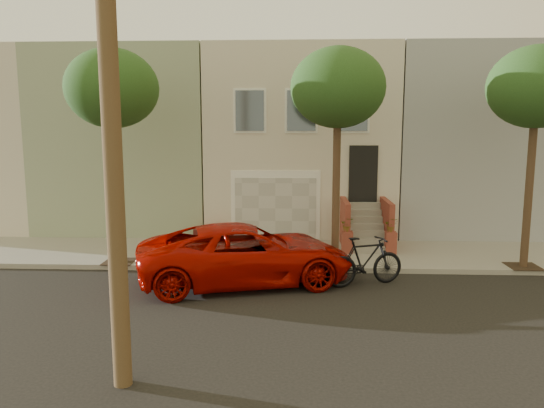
{
  "coord_description": "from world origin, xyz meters",
  "views": [
    {
      "loc": [
        -0.17,
        -11.02,
        4.22
      ],
      "look_at": [
        -0.83,
        3.0,
        2.09
      ],
      "focal_mm": 33.97,
      "sensor_mm": 36.0,
      "label": 1
    }
  ],
  "objects": [
    {
      "name": "ground",
      "position": [
        0.0,
        0.0,
        0.0
      ],
      "size": [
        90.0,
        90.0,
        0.0
      ],
      "primitive_type": "plane",
      "color": "black",
      "rests_on": "ground"
    },
    {
      "name": "sidewalk",
      "position": [
        0.0,
        5.35,
        0.07
      ],
      "size": [
        40.0,
        3.7,
        0.15
      ],
      "primitive_type": "cube",
      "color": "gray",
      "rests_on": "ground"
    },
    {
      "name": "house_row",
      "position": [
        0.0,
        11.19,
        3.64
      ],
      "size": [
        33.1,
        11.7,
        7.0
      ],
      "color": "beige",
      "rests_on": "sidewalk"
    },
    {
      "name": "tree_left",
      "position": [
        -5.5,
        3.9,
        5.26
      ],
      "size": [
        2.7,
        2.57,
        6.3
      ],
      "color": "#2D2116",
      "rests_on": "sidewalk"
    },
    {
      "name": "tree_mid",
      "position": [
        1.0,
        3.9,
        5.26
      ],
      "size": [
        2.7,
        2.57,
        6.3
      ],
      "color": "#2D2116",
      "rests_on": "sidewalk"
    },
    {
      "name": "tree_right",
      "position": [
        6.5,
        3.9,
        5.26
      ],
      "size": [
        2.7,
        2.57,
        6.3
      ],
      "color": "#2D2116",
      "rests_on": "sidewalk"
    },
    {
      "name": "pickup_truck",
      "position": [
        -1.5,
        2.45,
        0.8
      ],
      "size": [
        6.27,
        4.08,
        1.61
      ],
      "primitive_type": "imported",
      "rotation": [
        0.0,
        0.0,
        1.83
      ],
      "color": "#A40700",
      "rests_on": "ground"
    },
    {
      "name": "motorcycle",
      "position": [
        1.68,
        2.36,
        0.67
      ],
      "size": [
        2.3,
        1.38,
        1.34
      ],
      "primitive_type": "imported",
      "rotation": [
        0.0,
        0.0,
        1.94
      ],
      "color": "black",
      "rests_on": "ground"
    }
  ]
}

